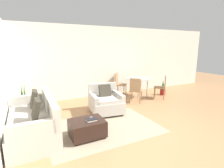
% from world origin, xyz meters
% --- Properties ---
extents(ground_plane, '(20.00, 20.00, 0.00)m').
position_xyz_m(ground_plane, '(0.00, 0.00, 0.00)').
color(ground_plane, '#A3754C').
extents(wall_back, '(12.00, 0.06, 2.75)m').
position_xyz_m(wall_back, '(0.00, 3.42, 1.38)').
color(wall_back, silver).
rests_on(wall_back, ground_plane).
extents(wall_left, '(0.06, 12.00, 2.75)m').
position_xyz_m(wall_left, '(-2.97, 1.50, 1.38)').
color(wall_left, silver).
rests_on(wall_left, ground_plane).
extents(area_rug, '(2.68, 1.87, 0.01)m').
position_xyz_m(area_rug, '(-0.86, 0.62, 0.00)').
color(area_rug, gray).
rests_on(area_rug, ground_plane).
extents(couch, '(0.94, 2.05, 0.93)m').
position_xyz_m(couch, '(-2.38, 0.99, 0.31)').
color(couch, '#B2ADA3').
rests_on(couch, ground_plane).
extents(armchair, '(1.01, 1.06, 0.84)m').
position_xyz_m(armchair, '(-0.36, 1.54, 0.33)').
color(armchair, '#B2ADA3').
rests_on(armchair, ground_plane).
extents(ottoman, '(0.74, 0.57, 0.39)m').
position_xyz_m(ottoman, '(-1.36, 0.35, 0.21)').
color(ottoman, black).
rests_on(ottoman, ground_plane).
extents(book_stack, '(0.23, 0.15, 0.04)m').
position_xyz_m(book_stack, '(-1.27, 0.30, 0.41)').
color(book_stack, beige).
rests_on(book_stack, ottoman).
extents(tv_remote_primary, '(0.07, 0.16, 0.01)m').
position_xyz_m(tv_remote_primary, '(-1.21, 0.40, 0.39)').
color(tv_remote_primary, '#B7B7BC').
rests_on(tv_remote_primary, ottoman).
extents(potted_plant, '(0.32, 0.32, 1.02)m').
position_xyz_m(potted_plant, '(-2.55, 2.51, 0.26)').
color(potted_plant, brown).
rests_on(potted_plant, ground_plane).
extents(side_table, '(0.38, 0.38, 0.53)m').
position_xyz_m(side_table, '(-2.09, 2.42, 0.37)').
color(side_table, black).
rests_on(side_table, ground_plane).
extents(dining_table, '(1.09, 1.09, 0.75)m').
position_xyz_m(dining_table, '(1.57, 2.50, 0.67)').
color(dining_table, '#8C9E99').
rests_on(dining_table, ground_plane).
extents(dining_chair_near_left, '(0.59, 0.59, 0.90)m').
position_xyz_m(dining_chair_near_left, '(0.96, 1.89, 0.52)').
color(dining_chair_near_left, '#93704C').
rests_on(dining_chair_near_left, ground_plane).
extents(dining_chair_near_right, '(0.59, 0.59, 0.90)m').
position_xyz_m(dining_chair_near_right, '(2.19, 1.89, 0.52)').
color(dining_chair_near_right, '#93704C').
rests_on(dining_chair_near_right, ground_plane).
extents(dining_chair_far_left, '(0.59, 0.59, 0.90)m').
position_xyz_m(dining_chair_far_left, '(0.96, 3.11, 0.52)').
color(dining_chair_far_left, '#93704C').
rests_on(dining_chair_far_left, ground_plane).
extents(potted_plant_small, '(0.23, 0.23, 0.64)m').
position_xyz_m(potted_plant_small, '(2.60, 2.28, 0.20)').
color(potted_plant_small, maroon).
rests_on(potted_plant_small, ground_plane).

